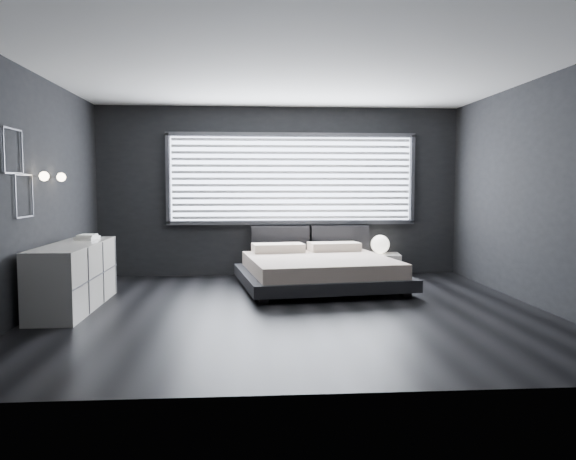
{
  "coord_description": "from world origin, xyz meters",
  "views": [
    {
      "loc": [
        -0.54,
        -6.63,
        1.48
      ],
      "look_at": [
        0.0,
        0.85,
        0.9
      ],
      "focal_mm": 35.0,
      "sensor_mm": 36.0,
      "label": 1
    }
  ],
  "objects": [
    {
      "name": "bed",
      "position": [
        0.49,
        1.48,
        0.27
      ],
      "size": [
        2.52,
        2.43,
        0.58
      ],
      "color": "black",
      "rests_on": "ground"
    },
    {
      "name": "dresser",
      "position": [
        -2.65,
        0.3,
        0.4
      ],
      "size": [
        0.56,
        1.98,
        0.79
      ],
      "color": "silver",
      "rests_on": "ground"
    },
    {
      "name": "wall_art_lower",
      "position": [
        -2.98,
        -0.3,
        1.38
      ],
      "size": [
        0.01,
        0.48,
        0.48
      ],
      "color": "#47474C",
      "rests_on": "ground"
    },
    {
      "name": "nightstand",
      "position": [
        1.65,
        2.48,
        0.19
      ],
      "size": [
        0.7,
        0.61,
        0.37
      ],
      "primitive_type": "cube",
      "rotation": [
        0.0,
        0.0,
        -0.13
      ],
      "color": "silver",
      "rests_on": "ground"
    },
    {
      "name": "wall_art_upper",
      "position": [
        -2.98,
        -0.55,
        1.85
      ],
      "size": [
        0.01,
        0.48,
        0.48
      ],
      "color": "#47474C",
      "rests_on": "ground"
    },
    {
      "name": "sconce_far",
      "position": [
        -2.88,
        0.65,
        1.6
      ],
      "size": [
        0.18,
        0.11,
        0.11
      ],
      "color": "silver",
      "rests_on": "ground"
    },
    {
      "name": "headboard",
      "position": [
        0.5,
        2.64,
        0.57
      ],
      "size": [
        1.96,
        0.16,
        0.52
      ],
      "color": "black",
      "rests_on": "ground"
    },
    {
      "name": "sconce_near",
      "position": [
        -2.88,
        0.05,
        1.6
      ],
      "size": [
        0.18,
        0.11,
        0.11
      ],
      "color": "silver",
      "rests_on": "ground"
    },
    {
      "name": "room",
      "position": [
        0.0,
        0.0,
        1.4
      ],
      "size": [
        6.04,
        6.0,
        2.8
      ],
      "color": "black",
      "rests_on": "ground"
    },
    {
      "name": "book_stack",
      "position": [
        -2.65,
        0.88,
        0.82
      ],
      "size": [
        0.28,
        0.34,
        0.06
      ],
      "color": "white",
      "rests_on": "dresser"
    },
    {
      "name": "window",
      "position": [
        0.2,
        2.7,
        1.61
      ],
      "size": [
        4.14,
        0.09,
        1.52
      ],
      "color": "white",
      "rests_on": "ground"
    },
    {
      "name": "orb_lamp",
      "position": [
        1.66,
        2.52,
        0.52
      ],
      "size": [
        0.31,
        0.31,
        0.31
      ],
      "primitive_type": "sphere",
      "color": "white",
      "rests_on": "nightstand"
    }
  ]
}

